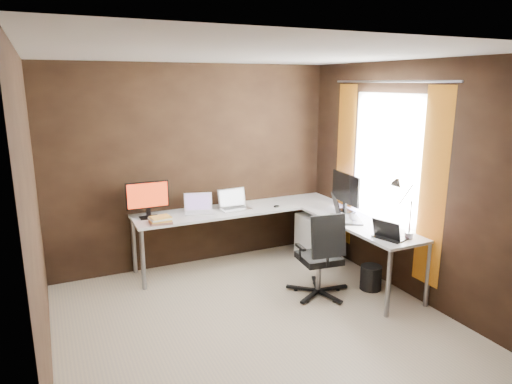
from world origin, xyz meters
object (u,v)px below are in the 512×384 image
laptop_white (199,208)px  wastebasket (371,277)px  drawer_pedestal (318,238)px  book_stack (161,220)px  office_chair (320,271)px  desk_lamp (402,201)px  monitor_left (148,198)px  laptop_black_small (389,235)px  monitor_right (346,190)px  laptop_black_big (343,215)px  laptop_silver (234,205)px

laptop_white → wastebasket: 2.17m
drawer_pedestal → wastebasket: 1.01m
book_stack → office_chair: size_ratio=0.27×
office_chair → desk_lamp: bearing=-31.9°
monitor_left → book_stack: (0.07, -0.28, -0.20)m
laptop_black_small → desk_lamp: (0.13, -0.01, 0.34)m
drawer_pedestal → monitor_right: monitor_right is taller
drawer_pedestal → book_stack: 2.07m
book_stack → wastebasket: bearing=-28.8°
monitor_right → book_stack: (-2.15, 0.50, -0.23)m
laptop_black_big → wastebasket: (0.15, -0.37, -0.65)m
desk_lamp → wastebasket: desk_lamp is taller
laptop_white → laptop_black_small: bearing=-35.8°
monitor_right → laptop_white: bearing=70.4°
desk_lamp → laptop_white: bearing=152.8°
laptop_silver → monitor_right: bearing=-32.3°
monitor_right → wastebasket: 1.08m
office_chair → laptop_black_big: bearing=35.4°
desk_lamp → monitor_right: bearing=107.5°
desk_lamp → laptop_black_big: bearing=123.9°
laptop_silver → book_stack: 1.00m
book_stack → desk_lamp: 2.61m
monitor_left → laptop_black_small: bearing=-40.5°
monitor_right → wastebasket: (-0.08, -0.64, -0.86)m
laptop_black_small → monitor_left: bearing=32.2°
book_stack → desk_lamp: desk_lamp is taller
drawer_pedestal → laptop_black_small: bearing=-92.0°
monitor_right → wastebasket: monitor_right is taller
monitor_right → desk_lamp: bearing=-178.9°
laptop_black_small → laptop_silver: bearing=13.2°
monitor_left → laptop_silver: (1.05, -0.07, -0.19)m
laptop_white → desk_lamp: desk_lamp is taller
drawer_pedestal → laptop_black_big: laptop_black_big is taller
laptop_black_big → monitor_right: bearing=-14.7°
drawer_pedestal → laptop_black_small: size_ratio=1.70×
desk_lamp → wastebasket: (-0.01, 0.37, -0.98)m
monitor_right → laptop_black_small: monitor_right is taller
laptop_white → laptop_silver: size_ratio=1.05×
laptop_black_big → wastebasket: bearing=-132.3°
monitor_left → office_chair: 2.13m
monitor_left → office_chair: size_ratio=0.52×
monitor_right → monitor_left: bearing=75.6°
monitor_right → laptop_white: 1.80m
monitor_right → laptop_black_big: (-0.23, -0.28, -0.21)m
office_chair → wastebasket: 0.63m
drawer_pedestal → office_chair: size_ratio=0.63×
laptop_white → desk_lamp: bearing=-33.5°
laptop_black_big → laptop_black_small: bearing=-152.2°
book_stack → office_chair: (1.47, -1.02, -0.49)m
laptop_white → desk_lamp: (1.56, -1.76, 0.33)m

